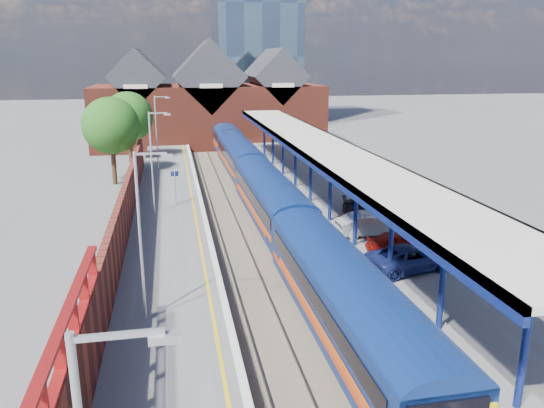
{
  "coord_description": "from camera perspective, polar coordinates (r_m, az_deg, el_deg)",
  "views": [
    {
      "loc": [
        -5.09,
        -14.48,
        11.39
      ],
      "look_at": [
        0.9,
        16.97,
        2.6
      ],
      "focal_mm": 35.0,
      "sensor_mm": 36.0,
      "label": 1
    }
  ],
  "objects": [
    {
      "name": "yellow_line",
      "position": [
        36.04,
        -8.2,
        -1.56
      ],
      "size": [
        0.14,
        76.0,
        0.01
      ],
      "primitive_type": "cube",
      "color": "yellow",
      "rests_on": "left_platform"
    },
    {
      "name": "glass_tower",
      "position": [
        96.08,
        -1.82,
        20.61
      ],
      "size": [
        14.2,
        14.2,
        40.3
      ],
      "color": "#4A5E7F",
      "rests_on": "ground"
    },
    {
      "name": "lamp_post_b",
      "position": [
        21.49,
        -13.69,
        -2.41
      ],
      "size": [
        1.48,
        0.18,
        7.0
      ],
      "color": "#A5A8AA",
      "rests_on": "left_platform"
    },
    {
      "name": "left_platform",
      "position": [
        36.16,
        -10.94,
        -2.46
      ],
      "size": [
        5.0,
        76.0,
        1.0
      ],
      "primitive_type": "cube",
      "color": "#565659",
      "rests_on": "ground"
    },
    {
      "name": "coping_right",
      "position": [
        36.94,
        2.55,
        -0.96
      ],
      "size": [
        0.3,
        76.0,
        0.05
      ],
      "primitive_type": "cube",
      "color": "silver",
      "rests_on": "right_platform"
    },
    {
      "name": "parked_car_silver",
      "position": [
        32.75,
        10.5,
        -2.13
      ],
      "size": [
        4.27,
        1.59,
        1.39
      ],
      "primitive_type": "imported",
      "rotation": [
        0.0,
        0.0,
        1.6
      ],
      "color": "silver",
      "rests_on": "right_platform"
    },
    {
      "name": "parked_car_dark",
      "position": [
        37.21,
        10.75,
        -0.18
      ],
      "size": [
        4.41,
        2.58,
        1.2
      ],
      "primitive_type": "imported",
      "rotation": [
        0.0,
        0.0,
        1.34
      ],
      "color": "black",
      "rests_on": "right_platform"
    },
    {
      "name": "ballast_bed",
      "position": [
        36.66,
        -2.28,
        -2.71
      ],
      "size": [
        6.0,
        76.0,
        0.06
      ],
      "primitive_type": "cube",
      "color": "#473D33",
      "rests_on": "ground"
    },
    {
      "name": "tree_far",
      "position": [
        58.85,
        -15.07,
        8.94
      ],
      "size": [
        5.2,
        5.2,
        8.1
      ],
      "color": "#382314",
      "rests_on": "ground"
    },
    {
      "name": "lamp_post_d",
      "position": [
        52.89,
        -12.21,
        8.06
      ],
      "size": [
        1.48,
        0.18,
        7.0
      ],
      "color": "#A5A8AA",
      "rests_on": "left_platform"
    },
    {
      "name": "train",
      "position": [
        44.87,
        -2.12,
        3.42
      ],
      "size": [
        2.95,
        65.92,
        3.45
      ],
      "color": "navy",
      "rests_on": "ground"
    },
    {
      "name": "rails",
      "position": [
        36.63,
        -2.28,
        -2.58
      ],
      "size": [
        4.51,
        76.0,
        0.14
      ],
      "color": "slate",
      "rests_on": "ground"
    },
    {
      "name": "platform_sign",
      "position": [
        39.45,
        -10.4,
        2.36
      ],
      "size": [
        0.55,
        0.08,
        2.5
      ],
      "color": "#A5A8AA",
      "rests_on": "left_platform"
    },
    {
      "name": "right_platform",
      "position": [
        37.82,
        6.74,
        -1.49
      ],
      "size": [
        6.0,
        76.0,
        1.0
      ],
      "primitive_type": "cube",
      "color": "#565659",
      "rests_on": "ground"
    },
    {
      "name": "ground",
      "position": [
        46.2,
        -4.13,
        1.04
      ],
      "size": [
        240.0,
        240.0,
        0.0
      ],
      "primitive_type": "plane",
      "color": "#5B5B5E",
      "rests_on": "ground"
    },
    {
      "name": "coping_left",
      "position": [
        36.06,
        -7.25,
        -1.48
      ],
      "size": [
        0.3,
        76.0,
        0.05
      ],
      "primitive_type": "cube",
      "color": "silver",
      "rests_on": "left_platform"
    },
    {
      "name": "tree_near",
      "position": [
        51.02,
        -16.79,
        7.91
      ],
      "size": [
        5.2,
        5.2,
        8.1
      ],
      "color": "#382314",
      "rests_on": "ground"
    },
    {
      "name": "parked_car_blue",
      "position": [
        27.9,
        14.6,
        -5.6
      ],
      "size": [
        5.03,
        3.11,
        1.3
      ],
      "primitive_type": "imported",
      "rotation": [
        0.0,
        0.0,
        1.79
      ],
      "color": "navy",
      "rests_on": "right_platform"
    },
    {
      "name": "station_building",
      "position": [
        72.9,
        -6.86,
        10.57
      ],
      "size": [
        30.0,
        12.12,
        13.78
      ],
      "color": "maroon",
      "rests_on": "ground"
    },
    {
      "name": "canopy",
      "position": [
        38.43,
        5.36,
        6.09
      ],
      "size": [
        4.5,
        52.0,
        4.48
      ],
      "color": "navy",
      "rests_on": "right_platform"
    },
    {
      "name": "brick_wall",
      "position": [
        29.56,
        -16.13,
        -2.87
      ],
      "size": [
        0.35,
        50.0,
        3.86
      ],
      "color": "maroon",
      "rests_on": "left_platform"
    },
    {
      "name": "parked_car_red",
      "position": [
        29.75,
        13.91,
        -4.18
      ],
      "size": [
        4.18,
        2.29,
        1.35
      ],
      "primitive_type": "imported",
      "rotation": [
        0.0,
        0.0,
        1.39
      ],
      "color": "#99140C",
      "rests_on": "right_platform"
    },
    {
      "name": "lamp_post_c",
      "position": [
        37.06,
        -12.64,
        5.04
      ],
      "size": [
        1.48,
        0.18,
        7.0
      ],
      "color": "#A5A8AA",
      "rests_on": "left_platform"
    }
  ]
}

